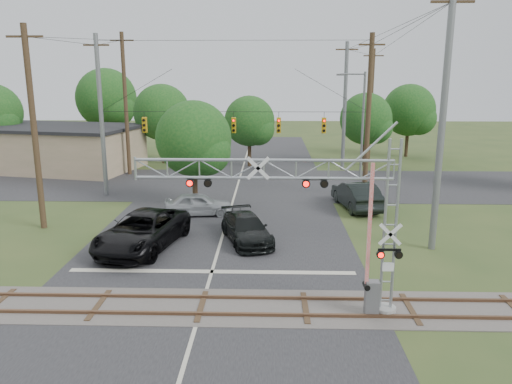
{
  "coord_description": "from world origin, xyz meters",
  "views": [
    {
      "loc": [
        2.62,
        -15.6,
        8.78
      ],
      "look_at": [
        1.95,
        7.5,
        3.28
      ],
      "focal_mm": 35.0,
      "sensor_mm": 36.0,
      "label": 1
    }
  ],
  "objects_px": {
    "traffic_signal_span": "(247,119)",
    "sedan_silver": "(199,204)",
    "commercial_building": "(44,147)",
    "car_dark": "(246,229)",
    "streetlight": "(361,121)",
    "crossing_gantry": "(312,209)",
    "pickup_black": "(142,231)"
  },
  "relations": [
    {
      "from": "traffic_signal_span",
      "to": "sedan_silver",
      "type": "height_order",
      "value": "traffic_signal_span"
    },
    {
      "from": "traffic_signal_span",
      "to": "streetlight",
      "type": "height_order",
      "value": "traffic_signal_span"
    },
    {
      "from": "traffic_signal_span",
      "to": "commercial_building",
      "type": "bearing_deg",
      "value": 152.1
    },
    {
      "from": "traffic_signal_span",
      "to": "commercial_building",
      "type": "xyz_separation_m",
      "value": [
        -19.65,
        10.4,
        -3.63
      ]
    },
    {
      "from": "traffic_signal_span",
      "to": "commercial_building",
      "type": "height_order",
      "value": "traffic_signal_span"
    },
    {
      "from": "car_dark",
      "to": "streetlight",
      "type": "relative_size",
      "value": 0.55
    },
    {
      "from": "sedan_silver",
      "to": "streetlight",
      "type": "xyz_separation_m",
      "value": [
        11.91,
        10.8,
        4.28
      ]
    },
    {
      "from": "sedan_silver",
      "to": "streetlight",
      "type": "relative_size",
      "value": 0.47
    },
    {
      "from": "crossing_gantry",
      "to": "pickup_black",
      "type": "xyz_separation_m",
      "value": [
        -8.05,
        6.98,
        -3.14
      ]
    },
    {
      "from": "sedan_silver",
      "to": "car_dark",
      "type": "bearing_deg",
      "value": -154.04
    },
    {
      "from": "crossing_gantry",
      "to": "car_dark",
      "type": "xyz_separation_m",
      "value": [
        -2.76,
        8.14,
        -3.35
      ]
    },
    {
      "from": "crossing_gantry",
      "to": "pickup_black",
      "type": "distance_m",
      "value": 11.11
    },
    {
      "from": "crossing_gantry",
      "to": "commercial_building",
      "type": "bearing_deg",
      "value": 128.46
    },
    {
      "from": "pickup_black",
      "to": "streetlight",
      "type": "height_order",
      "value": "streetlight"
    },
    {
      "from": "traffic_signal_span",
      "to": "crossing_gantry",
      "type": "bearing_deg",
      "value": -80.12
    },
    {
      "from": "sedan_silver",
      "to": "streetlight",
      "type": "bearing_deg",
      "value": -54.86
    },
    {
      "from": "crossing_gantry",
      "to": "car_dark",
      "type": "distance_m",
      "value": 9.23
    },
    {
      "from": "pickup_black",
      "to": "sedan_silver",
      "type": "xyz_separation_m",
      "value": [
        2.0,
        6.22,
        -0.2
      ]
    },
    {
      "from": "streetlight",
      "to": "crossing_gantry",
      "type": "bearing_deg",
      "value": -103.74
    },
    {
      "from": "crossing_gantry",
      "to": "streetlight",
      "type": "xyz_separation_m",
      "value": [
        5.87,
        24.0,
        0.93
      ]
    },
    {
      "from": "sedan_silver",
      "to": "commercial_building",
      "type": "relative_size",
      "value": 0.23
    },
    {
      "from": "pickup_black",
      "to": "commercial_building",
      "type": "xyz_separation_m",
      "value": [
        -14.79,
        21.78,
        1.11
      ]
    },
    {
      "from": "traffic_signal_span",
      "to": "pickup_black",
      "type": "relative_size",
      "value": 2.91
    },
    {
      "from": "streetlight",
      "to": "car_dark",
      "type": "bearing_deg",
      "value": -118.56
    },
    {
      "from": "traffic_signal_span",
      "to": "streetlight",
      "type": "distance_m",
      "value": 10.7
    },
    {
      "from": "car_dark",
      "to": "sedan_silver",
      "type": "bearing_deg",
      "value": 105.43
    },
    {
      "from": "traffic_signal_span",
      "to": "streetlight",
      "type": "relative_size",
      "value": 2.16
    },
    {
      "from": "traffic_signal_span",
      "to": "pickup_black",
      "type": "xyz_separation_m",
      "value": [
        -4.85,
        -11.38,
        -4.74
      ]
    },
    {
      "from": "traffic_signal_span",
      "to": "streetlight",
      "type": "xyz_separation_m",
      "value": [
        9.07,
        5.64,
        -0.67
      ]
    },
    {
      "from": "car_dark",
      "to": "commercial_building",
      "type": "relative_size",
      "value": 0.26
    },
    {
      "from": "crossing_gantry",
      "to": "traffic_signal_span",
      "type": "distance_m",
      "value": 18.7
    },
    {
      "from": "car_dark",
      "to": "streetlight",
      "type": "height_order",
      "value": "streetlight"
    }
  ]
}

